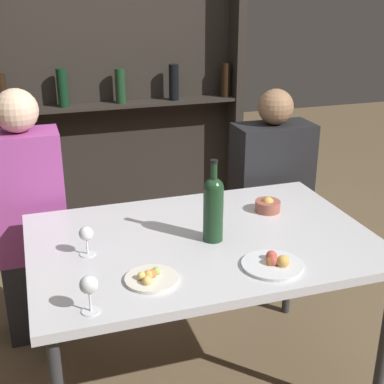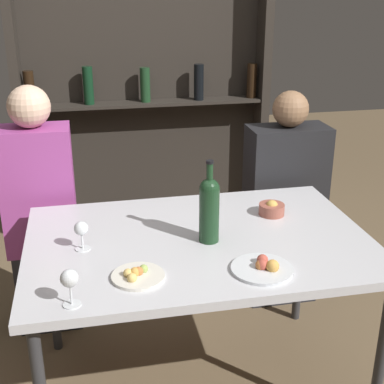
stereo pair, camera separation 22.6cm
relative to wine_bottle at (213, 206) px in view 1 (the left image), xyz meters
name	(u,v)px [view 1 (the left image)]	position (x,y,z in m)	size (l,w,h in m)	color
ground_plane	(201,384)	(-0.04, 0.03, -0.90)	(10.00, 10.00, 0.00)	brown
dining_table	(202,250)	(-0.04, 0.03, -0.21)	(1.40, 0.94, 0.75)	silver
wine_rack_wall	(118,72)	(-0.04, 1.80, 0.26)	(1.73, 0.21, 2.31)	#28231E
wine_bottle	(213,206)	(0.00, 0.00, 0.00)	(0.08, 0.08, 0.34)	#19381E
wine_glass_0	(89,287)	(-0.54, -0.36, -0.06)	(0.06, 0.06, 0.13)	silver
wine_glass_1	(86,236)	(-0.50, 0.02, -0.07)	(0.06, 0.06, 0.12)	silver
food_plate_0	(273,263)	(0.14, -0.27, -0.14)	(0.23, 0.23, 0.05)	silver
food_plate_1	(151,278)	(-0.32, -0.23, -0.14)	(0.19, 0.19, 0.04)	silver
snack_bowl	(268,205)	(0.34, 0.20, -0.12)	(0.12, 0.12, 0.07)	#995142
seated_person_left	(30,226)	(-0.71, 0.67, -0.29)	(0.35, 0.22, 1.29)	#26262B
seated_person_right	(270,203)	(0.59, 0.67, -0.34)	(0.43, 0.22, 1.21)	#26262B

